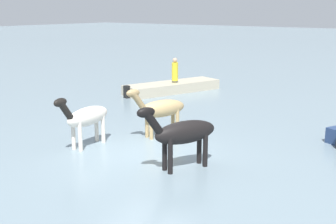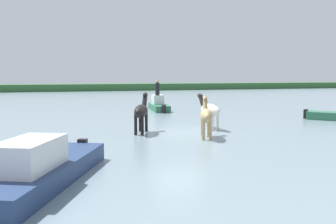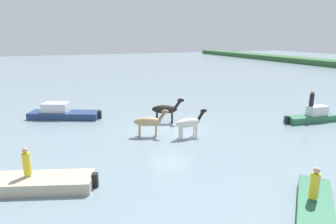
% 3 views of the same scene
% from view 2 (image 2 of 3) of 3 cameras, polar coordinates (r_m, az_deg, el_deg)
% --- Properties ---
extents(ground_plane, '(177.77, 177.77, 0.00)m').
position_cam_2_polar(ground_plane, '(16.99, 1.49, -3.25)').
color(ground_plane, gray).
extents(distant_shoreline, '(160.00, 6.00, 2.40)m').
position_cam_2_polar(distant_shoreline, '(65.62, -13.01, 3.34)').
color(distant_shoreline, '#325E32').
rests_on(distant_shoreline, ground_plane).
extents(horse_pinto_flank, '(1.13, 2.22, 1.75)m').
position_cam_2_polar(horse_pinto_flank, '(15.52, 6.11, -0.56)').
color(horse_pinto_flank, tan).
rests_on(horse_pinto_flank, ground_plane).
extents(horse_gray_outer, '(1.31, 2.33, 1.86)m').
position_cam_2_polar(horse_gray_outer, '(16.73, -4.26, 0.12)').
color(horse_gray_outer, black).
rests_on(horse_gray_outer, ground_plane).
extents(horse_rear_stallion, '(0.63, 2.26, 1.75)m').
position_cam_2_polar(horse_rear_stallion, '(18.07, 6.60, 0.34)').
color(horse_rear_stallion, silver).
rests_on(horse_rear_stallion, ground_plane).
extents(boat_dinghy_port, '(1.54, 4.24, 1.32)m').
position_cam_2_polar(boat_dinghy_port, '(27.74, -1.53, 0.91)').
color(boat_dinghy_port, '#2D6B4C').
rests_on(boat_dinghy_port, ground_plane).
extents(boat_launch_far, '(3.59, 5.53, 1.36)m').
position_cam_2_polar(boat_launch_far, '(9.50, -19.52, -8.88)').
color(boat_launch_far, navy).
rests_on(boat_launch_far, ground_plane).
extents(person_helmsman_aft, '(0.32, 0.32, 1.19)m').
position_cam_2_polar(person_helmsman_aft, '(27.50, -1.70, 3.82)').
color(person_helmsman_aft, black).
rests_on(person_helmsman_aft, boat_dinghy_port).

